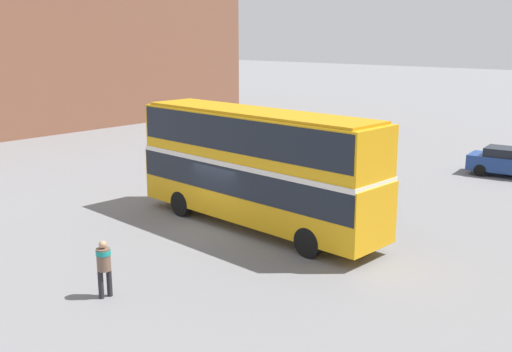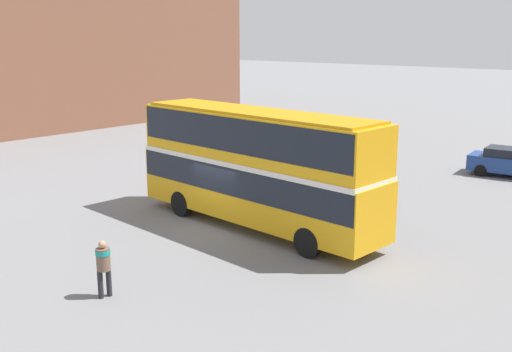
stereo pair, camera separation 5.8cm
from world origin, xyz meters
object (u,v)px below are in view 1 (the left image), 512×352
Objects in this scene: double_decker_bus at (256,161)px; pedestrian_foreground at (104,263)px; parked_car_kerb_near at (199,156)px; parked_car_kerb_far at (232,128)px; parked_car_side_street at (509,162)px.

double_decker_bus is 6.50× the size of pedestrian_foreground.
parked_car_kerb_far is (-5.67, 8.71, 0.02)m from parked_car_kerb_near.
parked_car_kerb_near is at bearing 114.67° from parked_car_kerb_far.
parked_car_kerb_far is at bearing 108.65° from parked_car_kerb_near.
parked_car_side_street is at bearing 175.29° from parked_car_kerb_far.
pedestrian_foreground reaches higher than parked_car_side_street.
parked_car_kerb_near is at bearing 151.43° from double_decker_bus.
double_decker_bus is at bearing -112.90° from parked_car_side_street.
double_decker_bus is at bearing -71.57° from pedestrian_foreground.
pedestrian_foreground reaches higher than parked_car_kerb_far.
parked_car_side_street is (13.85, 9.97, 0.01)m from parked_car_kerb_near.
parked_car_side_street is (4.46, 15.75, -1.91)m from double_decker_bus.
parked_car_kerb_far reaches higher than parked_car_side_street.
double_decker_bus reaches higher than parked_car_side_street.
parked_car_side_street is (19.52, 1.26, -0.01)m from parked_car_kerb_far.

